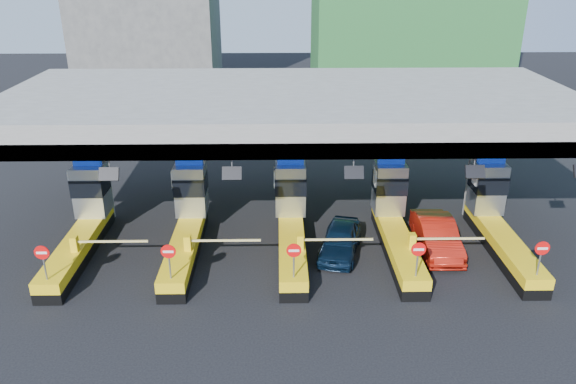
{
  "coord_description": "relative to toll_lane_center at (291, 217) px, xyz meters",
  "views": [
    {
      "loc": [
        -0.59,
        -24.34,
        13.05
      ],
      "look_at": [
        -0.15,
        0.0,
        2.84
      ],
      "focal_mm": 35.0,
      "sensor_mm": 36.0,
      "label": 1
    }
  ],
  "objects": [
    {
      "name": "toll_lane_far_right",
      "position": [
        10.0,
        0.0,
        0.0
      ],
      "size": [
        4.43,
        8.0,
        4.16
      ],
      "color": "black",
      "rests_on": "ground"
    },
    {
      "name": "van",
      "position": [
        2.3,
        -1.14,
        -0.68
      ],
      "size": [
        2.69,
        4.49,
        1.43
      ],
      "primitive_type": "imported",
      "rotation": [
        0.0,
        0.0,
        -0.25
      ],
      "color": "black",
      "rests_on": "ground"
    },
    {
      "name": "red_car",
      "position": [
        6.92,
        -0.89,
        -0.61
      ],
      "size": [
        1.75,
        4.8,
        1.57
      ],
      "primitive_type": "imported",
      "rotation": [
        0.0,
        0.0,
        -0.02
      ],
      "color": "#A5180C",
      "rests_on": "ground"
    },
    {
      "name": "bg_building_concrete",
      "position": [
        -14.0,
        35.72,
        7.6
      ],
      "size": [
        14.0,
        10.0,
        18.0
      ],
      "primitive_type": "cube",
      "color": "#4C4C49",
      "rests_on": "ground"
    },
    {
      "name": "toll_canopy",
      "position": [
        -0.0,
        2.59,
        4.74
      ],
      "size": [
        28.0,
        12.09,
        7.0
      ],
      "color": "slate",
      "rests_on": "ground"
    },
    {
      "name": "ground",
      "position": [
        -0.0,
        -0.28,
        -1.4
      ],
      "size": [
        120.0,
        120.0,
        0.0
      ],
      "primitive_type": "plane",
      "color": "black",
      "rests_on": "ground"
    },
    {
      "name": "toll_lane_far_left",
      "position": [
        -10.0,
        0.0,
        0.0
      ],
      "size": [
        4.43,
        8.0,
        4.16
      ],
      "color": "black",
      "rests_on": "ground"
    },
    {
      "name": "toll_lane_left",
      "position": [
        -5.0,
        0.0,
        0.0
      ],
      "size": [
        4.43,
        8.0,
        4.16
      ],
      "color": "black",
      "rests_on": "ground"
    },
    {
      "name": "toll_lane_right",
      "position": [
        5.0,
        0.0,
        0.0
      ],
      "size": [
        4.43,
        8.0,
        4.16
      ],
      "color": "black",
      "rests_on": "ground"
    },
    {
      "name": "toll_lane_center",
      "position": [
        0.0,
        0.0,
        0.0
      ],
      "size": [
        4.43,
        8.0,
        4.16
      ],
      "color": "black",
      "rests_on": "ground"
    }
  ]
}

